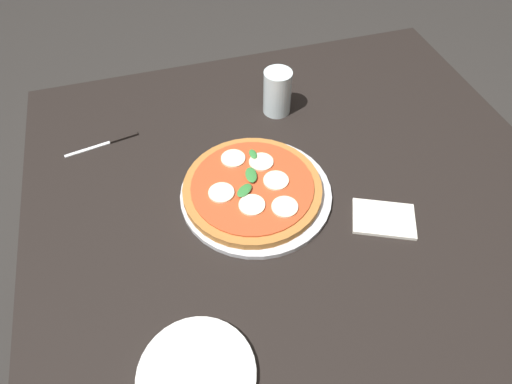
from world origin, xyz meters
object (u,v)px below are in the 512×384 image
Objects in this scene: pizza at (252,188)px; knife at (111,142)px; serving_tray at (256,193)px; dining_table at (300,227)px; napkin at (384,219)px; plate_white at (197,375)px; glass_cup at (277,92)px.

knife is (0.29, -0.26, -0.02)m from pizza.
pizza reaches higher than serving_tray.
serving_tray is 0.40m from knife.
dining_table is 6.69× the size of knife.
pizza is at bearing -30.34° from napkin.
plate_white is 1.52× the size of napkin.
dining_table is 9.20× the size of napkin.
knife is (0.30, -0.26, -0.00)m from serving_tray.
serving_tray is 0.40m from plate_white.
napkin is at bearing 142.94° from knife.
plate_white is (0.30, 0.30, 0.11)m from dining_table.
plate_white is at bearing 98.68° from knife.
napkin is (-0.44, -0.20, -0.00)m from plate_white.
napkin reaches higher than dining_table.
dining_table is 0.44m from plate_white.
glass_cup is (0.11, -0.41, 0.06)m from napkin.
glass_cup is (-0.04, -0.31, 0.16)m from dining_table.
plate_white is at bearing 24.57° from napkin.
knife is 1.51× the size of glass_cup.
pizza reaches higher than plate_white.
dining_table is 3.58× the size of serving_tray.
pizza reaches higher than dining_table.
pizza is 1.70× the size of knife.
napkin is at bearing -155.43° from plate_white.
dining_table is 0.20m from napkin.
pizza is 0.30m from glass_cup.
dining_table is 0.51m from knife.
glass_cup is (-0.13, -0.26, 0.05)m from serving_tray.
plate_white is (0.20, 0.35, 0.00)m from serving_tray.
serving_tray is (0.10, -0.05, 0.11)m from dining_table.
serving_tray is 1.10× the size of pizza.
glass_cup is at bearing -179.97° from knife.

